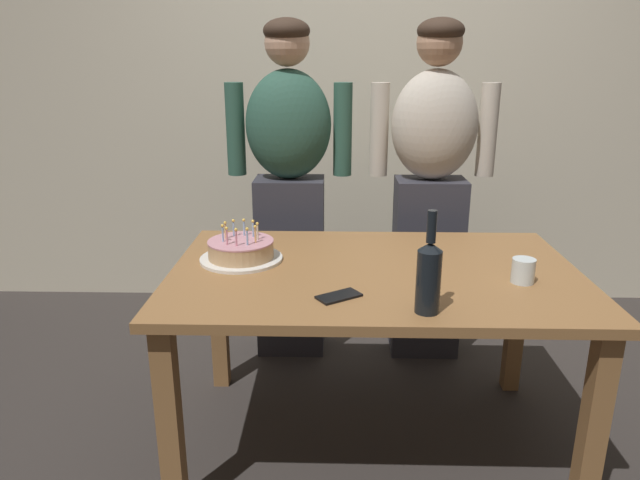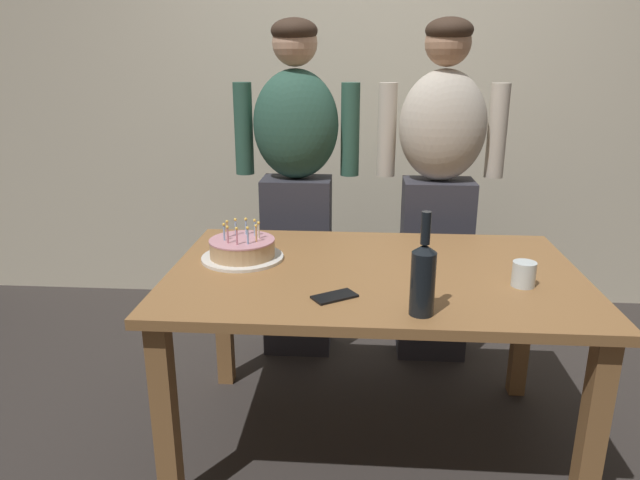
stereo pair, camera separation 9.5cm
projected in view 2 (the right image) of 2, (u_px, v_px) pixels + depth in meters
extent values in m
plane|color=#332D2B|center=(369.00, 440.00, 2.33)|extent=(10.00, 10.00, 0.00)
cube|color=beige|center=(373.00, 91.00, 3.42)|extent=(5.20, 0.10, 2.60)
cube|color=olive|center=(374.00, 274.00, 2.12)|extent=(1.50, 0.96, 0.03)
cube|color=olive|center=(166.00, 419.00, 1.89)|extent=(0.07, 0.07, 0.70)
cube|color=olive|center=(592.00, 438.00, 1.79)|extent=(0.07, 0.07, 0.70)
cube|color=olive|center=(224.00, 313.00, 2.67)|extent=(0.07, 0.07, 0.70)
cube|color=olive|center=(523.00, 323.00, 2.57)|extent=(0.07, 0.07, 0.70)
cylinder|color=white|center=(243.00, 257.00, 2.23)|extent=(0.32, 0.32, 0.01)
cylinder|color=tan|center=(242.00, 248.00, 2.22)|extent=(0.25, 0.25, 0.06)
cylinder|color=#D18E9E|center=(242.00, 240.00, 2.21)|extent=(0.25, 0.25, 0.01)
cylinder|color=#EAB266|center=(227.00, 230.00, 2.22)|extent=(0.01, 0.01, 0.06)
sphere|color=#F9C64C|center=(227.00, 222.00, 2.21)|extent=(0.01, 0.01, 0.01)
cylinder|color=#93B7DB|center=(224.00, 233.00, 2.19)|extent=(0.01, 0.01, 0.06)
sphere|color=#F9C64C|center=(224.00, 224.00, 2.17)|extent=(0.01, 0.01, 0.01)
cylinder|color=pink|center=(228.00, 236.00, 2.15)|extent=(0.01, 0.01, 0.06)
sphere|color=#F9C64C|center=(227.00, 227.00, 2.14)|extent=(0.01, 0.01, 0.01)
cylinder|color=pink|center=(237.00, 237.00, 2.13)|extent=(0.01, 0.01, 0.06)
sphere|color=#F9C64C|center=(236.00, 228.00, 2.12)|extent=(0.01, 0.01, 0.01)
cylinder|color=#93B7DB|center=(248.00, 237.00, 2.14)|extent=(0.01, 0.01, 0.06)
sphere|color=#F9C64C|center=(247.00, 228.00, 2.13)|extent=(0.01, 0.01, 0.01)
cylinder|color=#EAB266|center=(256.00, 235.00, 2.17)|extent=(0.01, 0.01, 0.06)
sphere|color=#F9C64C|center=(256.00, 226.00, 2.16)|extent=(0.01, 0.01, 0.01)
cylinder|color=beige|center=(259.00, 232.00, 2.21)|extent=(0.01, 0.01, 0.06)
sphere|color=#F9C64C|center=(258.00, 223.00, 2.20)|extent=(0.01, 0.01, 0.01)
cylinder|color=#93B7DB|center=(255.00, 229.00, 2.24)|extent=(0.01, 0.01, 0.06)
sphere|color=#F9C64C|center=(255.00, 220.00, 2.23)|extent=(0.01, 0.01, 0.01)
cylinder|color=#93B7DB|center=(246.00, 228.00, 2.26)|extent=(0.01, 0.01, 0.06)
sphere|color=#F9C64C|center=(246.00, 219.00, 2.25)|extent=(0.01, 0.01, 0.01)
cylinder|color=#93B7DB|center=(236.00, 228.00, 2.25)|extent=(0.01, 0.01, 0.06)
sphere|color=#F9C64C|center=(235.00, 220.00, 2.24)|extent=(0.01, 0.01, 0.01)
cylinder|color=silver|center=(524.00, 274.00, 1.95)|extent=(0.08, 0.08, 0.09)
cylinder|color=black|center=(423.00, 284.00, 1.72)|extent=(0.08, 0.08, 0.20)
cone|color=black|center=(425.00, 248.00, 1.68)|extent=(0.08, 0.08, 0.03)
cylinder|color=black|center=(426.00, 228.00, 1.67)|extent=(0.03, 0.03, 0.10)
cube|color=black|center=(335.00, 297.00, 1.87)|extent=(0.16, 0.14, 0.01)
cube|color=#33333D|center=(298.00, 266.00, 2.97)|extent=(0.34, 0.23, 0.92)
ellipsoid|color=#2D5647|center=(296.00, 125.00, 2.75)|extent=(0.41, 0.27, 0.52)
sphere|color=tan|center=(295.00, 43.00, 2.64)|extent=(0.21, 0.21, 0.21)
ellipsoid|color=#38281E|center=(294.00, 31.00, 2.61)|extent=(0.21, 0.21, 0.12)
cylinder|color=#2D5647|center=(350.00, 130.00, 2.77)|extent=(0.09, 0.09, 0.44)
cylinder|color=#2D5647|center=(244.00, 129.00, 2.80)|extent=(0.09, 0.09, 0.44)
cube|color=#33333D|center=(434.00, 269.00, 2.92)|extent=(0.34, 0.23, 0.92)
ellipsoid|color=beige|center=(443.00, 126.00, 2.70)|extent=(0.41, 0.27, 0.52)
sphere|color=tan|center=(448.00, 43.00, 2.59)|extent=(0.21, 0.21, 0.21)
ellipsoid|color=#38281E|center=(449.00, 30.00, 2.56)|extent=(0.21, 0.21, 0.12)
cylinder|color=beige|center=(497.00, 131.00, 2.72)|extent=(0.09, 0.09, 0.44)
cylinder|color=beige|center=(387.00, 130.00, 2.75)|extent=(0.09, 0.09, 0.44)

